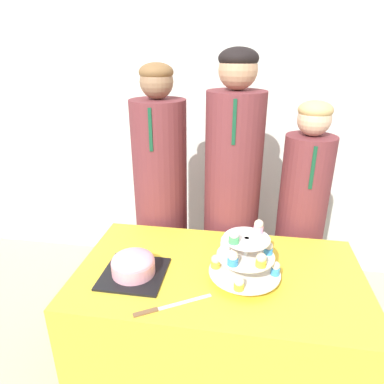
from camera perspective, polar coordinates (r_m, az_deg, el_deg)
name	(u,v)px	position (r m, az deg, el deg)	size (l,w,h in m)	color
wall_back	(237,95)	(2.53, 7.55, 15.76)	(9.00, 0.06, 2.70)	silver
table	(217,336)	(1.79, 4.12, -22.80)	(1.25, 0.70, 0.75)	yellow
round_cake	(133,265)	(1.51, -9.76, -11.90)	(0.27, 0.27, 0.10)	black
cake_knife	(160,309)	(1.36, -5.34, -18.80)	(0.28, 0.18, 0.01)	silver
cupcake_stand	(245,256)	(1.44, 8.78, -10.42)	(0.30, 0.30, 0.26)	silver
student_0	(161,210)	(2.07, -5.11, -3.08)	(0.31, 0.31, 1.59)	brown
student_1	(231,209)	(2.00, 6.55, -2.82)	(0.31, 0.32, 1.66)	brown
student_2	(299,232)	(2.08, 17.38, -6.33)	(0.26, 0.27, 1.42)	brown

